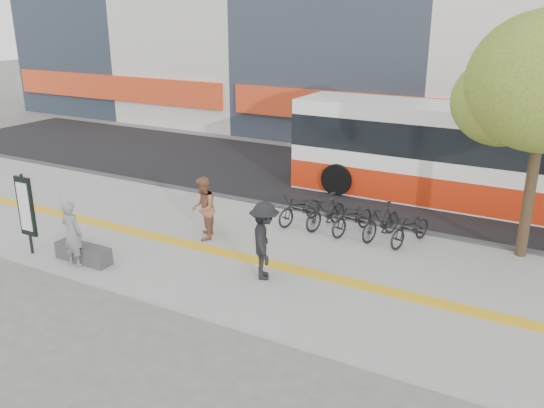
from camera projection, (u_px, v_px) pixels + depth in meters
The scene contains 12 objects.
ground at pixel (194, 268), 14.42m from camera, with size 120.00×120.00×0.00m, color #5F5F5B.
sidewalk at pixel (226, 246), 15.65m from camera, with size 40.00×7.00×0.08m, color gray.
tactile_strip at pixel (216, 251), 15.22m from camera, with size 40.00×0.45×0.01m, color yellow.
street at pixel (333, 179), 21.85m from camera, with size 40.00×8.00×0.06m, color black.
curb at pixel (285, 208), 18.53m from camera, with size 40.00×0.25×0.14m, color #333335.
bench at pixel (83, 253), 14.52m from camera, with size 1.60×0.45×0.45m, color #333335.
signboard at pixel (26, 208), 14.66m from camera, with size 0.55×0.10×2.20m.
bus at pixel (472, 159), 18.60m from camera, with size 12.07×2.86×3.21m.
bicycle_row at pixel (353, 217), 16.29m from camera, with size 4.51×1.90×1.04m.
seated_woman at pixel (72, 234), 14.12m from camera, with size 0.62×0.41×1.71m, color black.
pedestrian_tan at pixel (203, 208), 15.78m from camera, with size 0.88×0.68×1.80m, color #905B3E.
pedestrian_dark at pixel (264, 241), 13.41m from camera, with size 1.24×0.71×1.92m, color black.
Camera 1 is at (8.12, -10.49, 6.21)m, focal length 37.34 mm.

